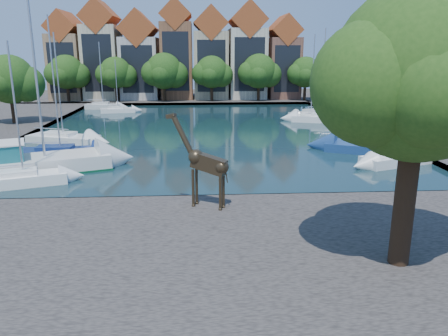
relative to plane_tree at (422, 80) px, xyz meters
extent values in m
plane|color=#38332B|center=(-7.62, 9.01, -7.67)|extent=(160.00, 160.00, 0.00)
cube|color=black|center=(-7.62, 33.01, -7.63)|extent=(38.00, 50.00, 0.08)
cube|color=#4F4944|center=(-7.62, 2.01, -7.42)|extent=(50.00, 14.00, 0.50)
cube|color=#4F4944|center=(-7.62, 65.01, -7.42)|extent=(60.00, 16.00, 0.50)
cube|color=#4F4944|center=(17.38, 33.01, -7.42)|extent=(14.00, 52.00, 0.50)
cylinder|color=#332114|center=(-0.12, 0.01, -4.42)|extent=(0.80, 0.80, 5.50)
sphere|color=#224714|center=(-0.12, 0.01, 0.25)|extent=(6.40, 6.40, 6.40)
sphere|color=#224714|center=(-1.88, -0.39, -0.07)|extent=(4.48, 4.48, 4.48)
cube|color=#977452|center=(-30.62, 65.01, -1.67)|extent=(5.39, 9.00, 11.00)
cube|color=#A24D20|center=(-30.62, 65.01, 5.04)|extent=(5.44, 9.18, 5.44)
cube|color=black|center=(-30.62, 60.53, -1.67)|extent=(4.40, 0.05, 8.25)
cube|color=beige|center=(-24.62, 65.01, -0.92)|extent=(5.88, 9.00, 12.50)
cube|color=#A24D20|center=(-24.62, 65.01, 6.65)|extent=(5.94, 9.18, 5.94)
cube|color=black|center=(-24.62, 60.53, -0.92)|extent=(4.80, 0.05, 9.38)
cube|color=beige|center=(-18.12, 65.01, -1.92)|extent=(6.37, 9.00, 10.50)
cube|color=#A24D20|center=(-18.12, 65.01, 4.76)|extent=(6.43, 9.18, 6.43)
cube|color=black|center=(-18.12, 60.53, -1.92)|extent=(5.20, 0.05, 7.88)
cube|color=brown|center=(-11.62, 65.01, -0.67)|extent=(5.39, 9.00, 13.00)
cube|color=#A24D20|center=(-11.62, 65.01, 7.04)|extent=(5.44, 9.18, 5.44)
cube|color=black|center=(-11.62, 60.53, -0.67)|extent=(4.40, 0.05, 9.75)
cube|color=tan|center=(-5.62, 65.01, -1.42)|extent=(5.88, 9.00, 11.50)
cube|color=#A24D20|center=(-5.62, 65.01, 5.65)|extent=(5.94, 9.18, 5.94)
cube|color=black|center=(-5.62, 60.53, -1.42)|extent=(4.80, 0.05, 8.62)
cube|color=beige|center=(0.88, 65.01, -1.17)|extent=(6.37, 9.00, 12.00)
cube|color=#A24D20|center=(0.88, 65.01, 6.26)|extent=(6.43, 9.18, 6.43)
cube|color=black|center=(0.88, 60.53, -1.17)|extent=(5.20, 0.05, 9.00)
cube|color=brown|center=(7.38, 65.01, -1.92)|extent=(5.39, 9.00, 10.50)
cube|color=#A24D20|center=(7.38, 65.01, 4.54)|extent=(5.44, 9.18, 5.44)
cube|color=black|center=(7.38, 60.53, -1.92)|extent=(4.40, 0.05, 7.88)
cylinder|color=#332114|center=(-29.62, 59.51, -5.57)|extent=(0.50, 0.50, 3.20)
sphere|color=#1C3F12|center=(-29.62, 59.51, -2.29)|extent=(5.60, 5.60, 5.60)
sphere|color=#1C3F12|center=(-27.94, 59.81, -2.85)|extent=(4.20, 4.20, 4.20)
sphere|color=#1C3F12|center=(-31.16, 59.11, -2.57)|extent=(3.92, 3.92, 3.92)
cylinder|color=#332114|center=(-21.62, 59.51, -5.57)|extent=(0.50, 0.50, 3.20)
sphere|color=#1C3F12|center=(-21.62, 59.51, -2.41)|extent=(5.20, 5.20, 5.20)
sphere|color=#1C3F12|center=(-20.06, 59.81, -2.93)|extent=(3.90, 3.90, 3.90)
sphere|color=#1C3F12|center=(-23.05, 59.11, -2.67)|extent=(3.64, 3.64, 3.64)
cylinder|color=#332114|center=(-13.62, 59.51, -5.57)|extent=(0.50, 0.50, 3.20)
sphere|color=#1C3F12|center=(-13.62, 59.51, -2.17)|extent=(6.00, 6.00, 6.00)
sphere|color=#1C3F12|center=(-11.82, 59.81, -2.77)|extent=(4.50, 4.50, 4.50)
sphere|color=#1C3F12|center=(-15.27, 59.11, -2.47)|extent=(4.20, 4.20, 4.20)
cylinder|color=#332114|center=(-5.62, 59.51, -5.57)|extent=(0.50, 0.50, 3.20)
sphere|color=#1C3F12|center=(-5.62, 59.51, -2.35)|extent=(5.40, 5.40, 5.40)
sphere|color=#1C3F12|center=(-4.00, 59.81, -2.89)|extent=(4.05, 4.05, 4.05)
sphere|color=#1C3F12|center=(-7.10, 59.11, -2.62)|extent=(3.78, 3.78, 3.78)
cylinder|color=#332114|center=(2.38, 59.51, -5.57)|extent=(0.50, 0.50, 3.20)
sphere|color=#1C3F12|center=(2.38, 59.51, -2.23)|extent=(5.80, 5.80, 5.80)
sphere|color=#1C3F12|center=(4.12, 59.81, -2.81)|extent=(4.35, 4.35, 4.35)
sphere|color=#1C3F12|center=(0.79, 59.11, -2.52)|extent=(4.06, 4.06, 4.06)
cylinder|color=#332114|center=(10.38, 59.51, -5.57)|extent=(0.50, 0.50, 3.20)
sphere|color=#1C3F12|center=(10.38, 59.51, -2.41)|extent=(5.20, 5.20, 5.20)
sphere|color=#1C3F12|center=(11.94, 59.81, -2.93)|extent=(3.90, 3.90, 3.90)
sphere|color=#1C3F12|center=(8.95, 59.11, -2.67)|extent=(3.64, 3.64, 3.64)
cylinder|color=#332114|center=(-29.62, 37.01, -5.47)|extent=(0.54, 0.54, 3.40)
sphere|color=#1C3F12|center=(-29.62, 37.01, -2.09)|extent=(5.60, 5.60, 5.60)
sphere|color=#1C3F12|center=(-27.94, 37.31, -2.65)|extent=(4.20, 4.20, 4.20)
cylinder|color=#35291A|center=(-8.35, 7.06, -6.13)|extent=(0.16, 0.16, 2.08)
cylinder|color=#35291A|center=(-8.16, 7.45, -6.13)|extent=(0.16, 0.16, 2.08)
cylinder|color=#35291A|center=(-6.92, 6.38, -6.13)|extent=(0.16, 0.16, 2.08)
cylinder|color=#35291A|center=(-6.73, 6.77, -6.13)|extent=(0.16, 0.16, 2.08)
cube|color=#35291A|center=(-7.49, 6.89, -4.74)|extent=(2.06, 1.36, 1.22)
cylinder|color=#35291A|center=(-8.83, 7.53, -3.39)|extent=(1.33, 0.84, 2.15)
cube|color=#35291A|center=(-9.47, 7.83, -2.33)|extent=(0.60, 0.41, 0.33)
cube|color=silver|center=(-20.62, 15.90, -6.88)|extent=(12.30, 7.55, 1.42)
cylinder|color=#B2B2B7|center=(-19.32, 16.40, -1.02)|extent=(0.18, 0.18, 10.96)
cube|color=white|center=(-19.62, 13.01, -7.12)|extent=(5.66, 3.50, 0.95)
cube|color=white|center=(-19.62, 13.01, -6.80)|extent=(2.63, 1.99, 0.53)
cylinder|color=#B2B2B7|center=(-19.62, 13.01, -2.60)|extent=(0.13, 0.13, 8.50)
cube|color=navy|center=(-19.62, 21.08, -7.16)|extent=(6.75, 2.72, 0.87)
cube|color=navy|center=(-19.62, 21.08, -6.87)|extent=(2.99, 1.80, 0.48)
cylinder|color=#B2B2B7|center=(-19.62, 21.08, -1.57)|extent=(0.12, 0.12, 10.69)
cube|color=white|center=(-21.13, 27.10, -7.13)|extent=(7.34, 4.55, 0.91)
cube|color=white|center=(-21.13, 27.10, -6.83)|extent=(3.42, 2.59, 0.51)
cylinder|color=#B2B2B7|center=(-21.13, 27.10, -2.08)|extent=(0.12, 0.12, 9.59)
cube|color=white|center=(-19.62, 48.67, -7.19)|extent=(5.09, 2.60, 0.80)
cube|color=white|center=(-19.62, 48.67, -6.93)|extent=(2.31, 1.58, 0.44)
cylinder|color=#B2B2B7|center=(-19.62, 48.67, -3.53)|extent=(0.11, 0.11, 6.89)
cube|color=silver|center=(-22.62, 53.01, -7.11)|extent=(5.39, 2.13, 0.96)
cube|color=silver|center=(-22.62, 53.01, -6.79)|extent=(2.38, 1.42, 0.53)
cylinder|color=#B2B2B7|center=(-22.62, 53.01, -2.23)|extent=(0.13, 0.13, 9.22)
cube|color=silver|center=(7.38, 16.81, -7.11)|extent=(6.11, 3.91, 0.97)
cube|color=silver|center=(7.38, 16.81, -6.78)|extent=(2.86, 2.21, 0.54)
cylinder|color=#B2B2B7|center=(7.38, 16.81, -1.50)|extent=(0.13, 0.13, 10.67)
cube|color=navy|center=(7.38, 21.01, -7.11)|extent=(8.77, 6.15, 0.96)
cube|color=navy|center=(7.38, 21.01, -6.79)|extent=(4.16, 3.38, 0.53)
cylinder|color=#B2B2B7|center=(7.38, 21.01, -0.45)|extent=(0.13, 0.13, 12.78)
cube|color=white|center=(7.38, 38.32, -7.10)|extent=(7.49, 4.48, 0.99)
cube|color=white|center=(7.38, 38.32, -6.77)|extent=(3.47, 2.58, 0.55)
cylinder|color=#B2B2B7|center=(7.38, 38.32, -1.55)|extent=(0.13, 0.13, 10.54)
cube|color=beige|center=(7.02, 41.82, -7.08)|extent=(6.28, 4.33, 1.03)
cube|color=beige|center=(7.02, 41.82, -6.74)|extent=(2.97, 2.39, 0.57)
cylinder|color=#B2B2B7|center=(7.02, 41.82, -1.84)|extent=(0.14, 0.14, 9.91)
camera|label=1|loc=(-8.03, -15.46, 1.01)|focal=35.00mm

